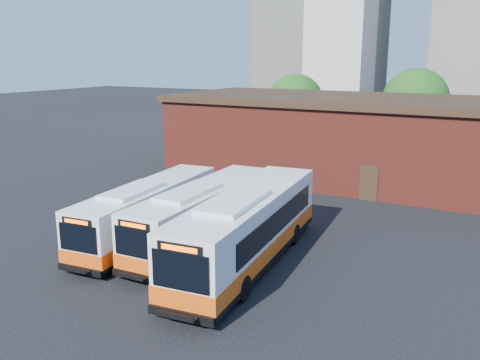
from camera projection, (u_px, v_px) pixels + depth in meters
The scene contains 8 objects.
ground at pixel (223, 264), 23.64m from camera, with size 220.00×220.00×0.00m, color black.
bus_west at pixel (149, 213), 26.59m from camera, with size 3.43×11.47×3.08m.
bus_midwest at pixel (204, 217), 25.91m from camera, with size 2.90×11.75×3.18m.
bus_mideast at pixel (248, 231), 23.31m from camera, with size 3.98×13.16×3.54m.
transit_worker at pixel (169, 285), 19.43m from camera, with size 0.65×0.42×1.77m, color black.
depot_building at pixel (353, 137), 39.86m from camera, with size 28.60×12.60×6.40m.
tree_west at pixel (296, 102), 54.45m from camera, with size 6.00×6.00×7.65m.
tree_mid at pixel (415, 101), 50.39m from camera, with size 6.56×6.56×8.36m.
Camera 1 is at (11.41, -18.88, 9.38)m, focal length 38.00 mm.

